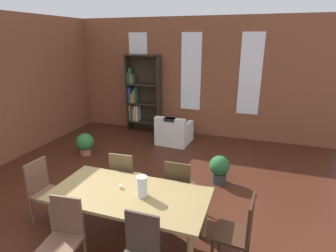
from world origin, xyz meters
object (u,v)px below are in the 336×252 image
(potted_plant_by_shelf, at_px, (219,168))
(dining_chair_far_right, at_px, (179,187))
(dining_chair_far_left, at_px, (125,177))
(dining_chair_head_right, at_px, (239,231))
(dining_chair_near_left, at_px, (64,236))
(bookshelf_tall, at_px, (141,95))
(armchair_white, at_px, (174,133))
(vase_on_table, at_px, (142,186))
(potted_plant_corner, at_px, (85,143))
(dining_table, at_px, (129,198))
(dining_chair_head_left, at_px, (44,189))

(potted_plant_by_shelf, bearing_deg, dining_chair_far_right, -109.03)
(dining_chair_far_left, bearing_deg, dining_chair_head_right, -21.53)
(dining_chair_near_left, xyz_separation_m, potted_plant_by_shelf, (1.35, 2.67, -0.22))
(bookshelf_tall, height_order, armchair_white, bookshelf_tall)
(vase_on_table, bearing_deg, potted_plant_corner, 137.85)
(vase_on_table, distance_m, potted_plant_by_shelf, 2.15)
(dining_chair_head_right, height_order, bookshelf_tall, bookshelf_tall)
(dining_chair_far_right, bearing_deg, dining_table, -122.48)
(dining_chair_far_right, height_order, dining_chair_head_left, same)
(dining_chair_far_left, bearing_deg, dining_table, -57.93)
(dining_chair_head_right, xyz_separation_m, armchair_white, (-1.94, 3.64, -0.23))
(dining_chair_near_left, bearing_deg, armchair_white, 91.16)
(dining_chair_far_left, xyz_separation_m, dining_chair_head_right, (1.84, -0.73, 0.00))
(dining_table, bearing_deg, armchair_white, 98.64)
(vase_on_table, bearing_deg, dining_table, 180.00)
(dining_chair_head_right, bearing_deg, dining_chair_far_right, 142.06)
(dining_chair_head_left, bearing_deg, dining_chair_near_left, -38.05)
(dining_chair_far_right, distance_m, armchair_white, 3.10)
(potted_plant_by_shelf, bearing_deg, bookshelf_tall, 138.04)
(dining_table, xyz_separation_m, vase_on_table, (0.19, 0.00, 0.21))
(dining_chair_far_left, bearing_deg, potted_plant_corner, 140.42)
(vase_on_table, xyz_separation_m, bookshelf_tall, (-1.96, 4.34, 0.19))
(vase_on_table, distance_m, armchair_white, 3.76)
(dining_table, distance_m, dining_chair_near_left, 0.87)
(dining_table, bearing_deg, potted_plant_corner, 135.63)
(dining_chair_head_left, relative_size, bookshelf_tall, 0.43)
(dining_chair_far_left, bearing_deg, dining_chair_head_left, -142.66)
(vase_on_table, height_order, potted_plant_corner, vase_on_table)
(dining_table, distance_m, dining_chair_head_left, 1.40)
(dining_chair_head_left, bearing_deg, dining_chair_far_right, 21.17)
(dining_table, distance_m, bookshelf_tall, 4.70)
(dining_chair_head_right, xyz_separation_m, bookshelf_tall, (-3.16, 4.35, 0.54))
(dining_chair_far_left, bearing_deg, armchair_white, 91.99)
(dining_chair_near_left, distance_m, dining_chair_head_right, 1.99)
(dining_table, distance_m, dining_chair_far_right, 0.87)
(dining_chair_far_left, bearing_deg, potted_plant_by_shelf, 42.71)
(potted_plant_by_shelf, bearing_deg, potted_plant_corner, 174.77)
(dining_chair_head_left, xyz_separation_m, dining_chair_near_left, (0.93, -0.72, 0.00))
(bookshelf_tall, relative_size, potted_plant_corner, 4.22)
(bookshelf_tall, height_order, potted_plant_by_shelf, bookshelf_tall)
(dining_table, bearing_deg, dining_chair_head_right, -0.26)
(dining_chair_far_right, xyz_separation_m, dining_chair_head_left, (-1.85, -0.72, 0.00))
(dining_chair_far_left, relative_size, bookshelf_tall, 0.43)
(vase_on_table, xyz_separation_m, dining_chair_head_left, (-1.58, 0.00, -0.35))
(dining_chair_far_right, bearing_deg, bookshelf_tall, 121.65)
(dining_chair_near_left, bearing_deg, dining_chair_far_left, 89.47)
(dining_chair_head_left, xyz_separation_m, potted_plant_by_shelf, (2.27, 1.95, -0.22))
(dining_chair_far_right, xyz_separation_m, armchair_white, (-1.01, 2.92, -0.23))
(dining_chair_head_left, relative_size, dining_chair_near_left, 1.00)
(dining_chair_head_left, xyz_separation_m, armchair_white, (0.84, 3.63, -0.23))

